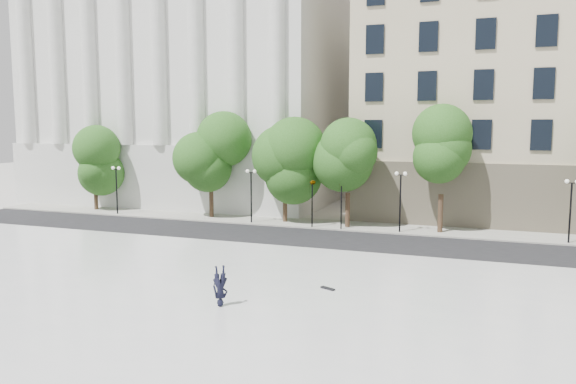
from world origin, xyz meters
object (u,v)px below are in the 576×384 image
(traffic_light_east, at_px, (342,182))
(skateboard, at_px, (328,288))
(person_lying, at_px, (221,301))
(traffic_light_west, at_px, (312,180))

(traffic_light_east, height_order, skateboard, traffic_light_east)
(person_lying, distance_m, skateboard, 5.14)
(traffic_light_east, distance_m, person_lying, 20.20)
(traffic_light_west, distance_m, person_lying, 20.34)
(traffic_light_east, distance_m, skateboard, 16.89)
(traffic_light_east, bearing_deg, traffic_light_west, 180.00)
(traffic_light_west, distance_m, traffic_light_east, 2.27)
(traffic_light_west, xyz_separation_m, person_lying, (2.32, -19.98, -3.01))
(person_lying, height_order, skateboard, person_lying)
(traffic_light_east, bearing_deg, skateboard, -77.64)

